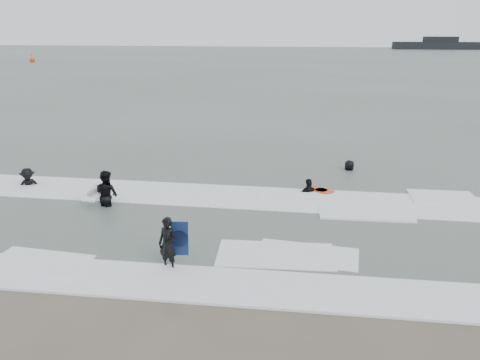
# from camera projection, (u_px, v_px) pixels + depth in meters

# --- Properties ---
(ground) EXTENTS (320.00, 320.00, 0.00)m
(ground) POSITION_uv_depth(u_px,v_px,m) (213.00, 274.00, 12.75)
(ground) COLOR brown
(ground) RESTS_ON ground
(sea) EXTENTS (320.00, 320.00, 0.00)m
(sea) POSITION_uv_depth(u_px,v_px,m) (298.00, 63.00, 87.97)
(sea) COLOR #47544C
(sea) RESTS_ON ground
(surfer_centre) EXTENTS (0.66, 0.54, 1.56)m
(surfer_centre) POSITION_uv_depth(u_px,v_px,m) (169.00, 269.00, 13.03)
(surfer_centre) COLOR black
(surfer_centre) RESTS_ON ground
(surfer_wading) EXTENTS (1.14, 1.03, 1.94)m
(surfer_wading) POSITION_uv_depth(u_px,v_px,m) (108.00, 206.00, 17.68)
(surfer_wading) COLOR black
(surfer_wading) RESTS_ON ground
(surfer_breaker) EXTENTS (1.24, 1.01, 1.67)m
(surfer_breaker) POSITION_uv_depth(u_px,v_px,m) (29.00, 187.00, 19.76)
(surfer_breaker) COLOR black
(surfer_breaker) RESTS_ON ground
(surfer_right_near) EXTENTS (1.11, 0.83, 1.75)m
(surfer_right_near) POSITION_uv_depth(u_px,v_px,m) (309.00, 193.00, 19.05)
(surfer_right_near) COLOR black
(surfer_right_near) RESTS_ON ground
(surfer_right_far) EXTENTS (0.97, 0.85, 1.67)m
(surfer_right_far) POSITION_uv_depth(u_px,v_px,m) (349.00, 171.00, 21.95)
(surfer_right_far) COLOR black
(surfer_right_far) RESTS_ON ground
(surf_foam) EXTENTS (30.03, 9.06, 0.09)m
(surf_foam) POSITION_uv_depth(u_px,v_px,m) (235.00, 220.00, 16.21)
(surf_foam) COLOR white
(surf_foam) RESTS_ON ground
(bodyboards) EXTENTS (9.24, 7.39, 1.25)m
(bodyboards) POSITION_uv_depth(u_px,v_px,m) (204.00, 204.00, 16.48)
(bodyboards) COLOR #0D1A3F
(bodyboards) RESTS_ON ground
(buoy) EXTENTS (1.00, 1.00, 1.65)m
(buoy) POSITION_uv_depth(u_px,v_px,m) (32.00, 60.00, 91.34)
(buoy) COLOR red
(buoy) RESTS_ON ground
(vessel_horizon) EXTENTS (27.94, 4.99, 3.79)m
(vessel_horizon) POSITION_uv_depth(u_px,v_px,m) (440.00, 45.00, 144.39)
(vessel_horizon) COLOR black
(vessel_horizon) RESTS_ON ground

